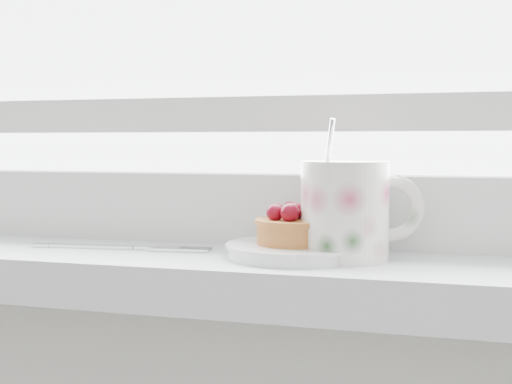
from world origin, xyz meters
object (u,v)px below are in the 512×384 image
at_px(saucer, 295,250).
at_px(raspberry_tart, 295,226).
at_px(fork, 119,247).
at_px(floral_mug, 348,208).

bearing_deg(saucer, raspberry_tart, -48.21).
bearing_deg(fork, saucer, -0.03).
bearing_deg(fork, raspberry_tart, -0.05).
height_order(saucer, fork, saucer).
bearing_deg(raspberry_tart, floral_mug, 0.44).
bearing_deg(floral_mug, raspberry_tart, -179.56).
xyz_separation_m(raspberry_tart, fork, (-0.17, 0.00, -0.03)).
xyz_separation_m(saucer, fork, (-0.17, 0.00, -0.00)).
distance_m(raspberry_tart, fork, 0.18).
relative_size(raspberry_tart, fork, 0.40).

